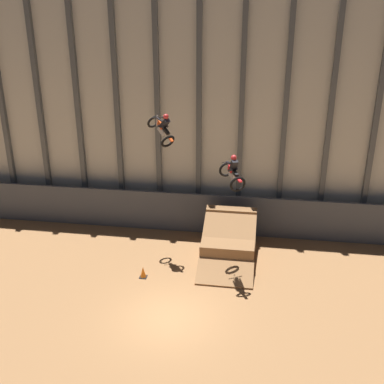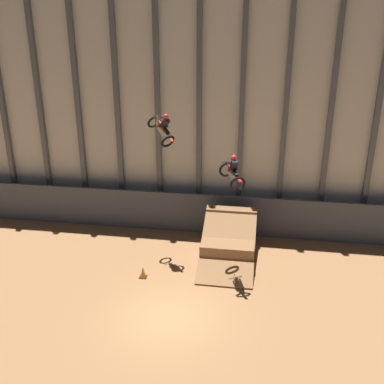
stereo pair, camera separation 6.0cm
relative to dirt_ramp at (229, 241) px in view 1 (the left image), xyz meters
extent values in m
plane|color=#996B42|center=(-2.10, -5.79, -0.77)|extent=(60.00, 60.00, 0.00)
cube|color=beige|center=(-2.10, 3.49, 5.57)|extent=(32.00, 0.12, 12.68)
cube|color=#4C5156|center=(-13.79, 3.29, 5.57)|extent=(0.28, 0.28, 12.68)
cube|color=#4C5156|center=(-11.45, 3.29, 5.57)|extent=(0.28, 0.28, 12.68)
cube|color=#4C5156|center=(-9.11, 3.29, 5.57)|extent=(0.28, 0.28, 12.68)
cube|color=#4C5156|center=(-6.77, 3.29, 5.57)|extent=(0.28, 0.28, 12.68)
cube|color=#4C5156|center=(-4.44, 3.29, 5.57)|extent=(0.28, 0.28, 12.68)
cube|color=#4C5156|center=(-2.10, 3.29, 5.57)|extent=(0.28, 0.28, 12.68)
cube|color=#4C5156|center=(0.24, 3.29, 5.57)|extent=(0.28, 0.28, 12.68)
cube|color=#4C5156|center=(2.58, 3.29, 5.57)|extent=(0.28, 0.28, 12.68)
cube|color=#4C5156|center=(4.92, 3.29, 5.57)|extent=(0.28, 0.28, 12.68)
cube|color=#4C5156|center=(7.26, 3.29, 5.57)|extent=(0.28, 0.28, 12.68)
cube|color=#474C56|center=(-2.10, 2.45, 0.42)|extent=(31.36, 0.20, 2.37)
cube|color=olive|center=(0.00, -0.12, -0.14)|extent=(2.69, 3.26, 1.25)
cube|color=olive|center=(0.00, 1.26, 0.28)|extent=(2.74, 0.50, 2.09)
cube|color=#996B42|center=(0.00, -0.82, 0.28)|extent=(2.74, 4.74, 2.27)
torus|color=black|center=(-3.90, 0.14, 6.23)|extent=(0.85, 0.86, 0.68)
torus|color=black|center=(-3.04, -0.69, 5.50)|extent=(0.85, 0.86, 0.68)
cube|color=#B7B7BC|center=(-3.39, -0.35, 5.94)|extent=(0.55, 0.54, 0.51)
cube|color=#E54C19|center=(-3.42, -0.32, 6.20)|extent=(0.50, 0.49, 0.43)
cube|color=black|center=(-3.17, -0.56, 6.01)|extent=(0.50, 0.49, 0.39)
cube|color=#E54C19|center=(-2.88, -0.84, 5.67)|extent=(0.34, 0.34, 0.24)
cylinder|color=#B7B7BC|center=(-3.70, -0.05, 6.34)|extent=(0.14, 0.14, 0.55)
cylinder|color=black|center=(-3.58, -0.16, 6.53)|extent=(0.65, 0.20, 0.04)
cube|color=black|center=(-3.19, -0.55, 6.35)|extent=(0.55, 0.55, 0.46)
sphere|color=red|center=(-3.13, -0.60, 6.68)|extent=(0.44, 0.44, 0.36)
cylinder|color=black|center=(-3.41, -0.50, 6.16)|extent=(0.38, 0.38, 0.14)
cylinder|color=black|center=(-3.24, -0.33, 6.16)|extent=(0.38, 0.38, 0.14)
cylinder|color=black|center=(-3.44, -0.53, 6.50)|extent=(0.43, 0.42, 0.18)
cylinder|color=black|center=(-3.22, -0.30, 6.50)|extent=(0.43, 0.42, 0.18)
torus|color=black|center=(-0.14, -1.44, 4.48)|extent=(0.76, 0.52, 0.74)
torus|color=black|center=(0.46, -2.69, 4.25)|extent=(0.76, 0.52, 0.74)
cube|color=#B7B7BC|center=(0.18, -2.13, 4.47)|extent=(0.40, 0.58, 0.36)
cube|color=red|center=(0.13, -2.01, 4.70)|extent=(0.39, 0.51, 0.31)
cube|color=black|center=(0.30, -2.36, 4.66)|extent=(0.39, 0.58, 0.21)
cube|color=red|center=(0.52, -2.81, 4.49)|extent=(0.28, 0.39, 0.12)
cylinder|color=#B7B7BC|center=(-0.05, -1.64, 4.68)|extent=(0.13, 0.18, 0.55)
cylinder|color=black|center=(-0.02, -1.71, 4.92)|extent=(0.64, 0.22, 0.04)
cube|color=black|center=(0.23, -2.23, 4.96)|extent=(0.42, 0.47, 0.53)
sphere|color=red|center=(0.21, -2.18, 5.30)|extent=(0.36, 0.38, 0.30)
cylinder|color=black|center=(0.08, -2.19, 4.72)|extent=(0.28, 0.43, 0.28)
cylinder|color=black|center=(0.30, -2.08, 4.72)|extent=(0.28, 0.43, 0.28)
cylinder|color=black|center=(-0.01, -2.09, 5.02)|extent=(0.30, 0.51, 0.18)
cylinder|color=black|center=(0.28, -1.95, 5.02)|extent=(0.30, 0.51, 0.18)
cube|color=black|center=(-3.94, -2.88, -0.75)|extent=(0.36, 0.36, 0.03)
cone|color=orange|center=(-3.94, -2.88, -0.46)|extent=(0.28, 0.28, 0.55)
camera|label=1|loc=(1.27, -21.11, 11.11)|focal=42.00mm
camera|label=2|loc=(1.33, -21.10, 11.11)|focal=42.00mm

